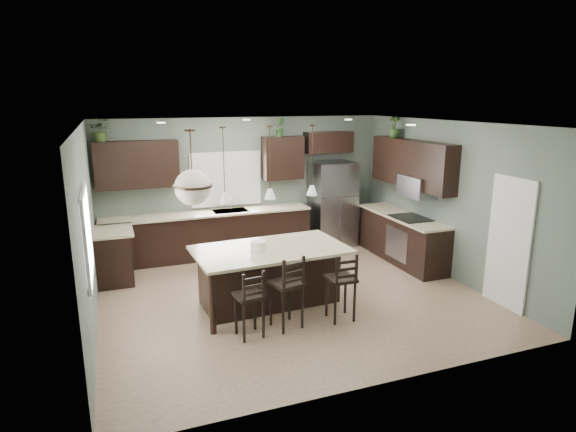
# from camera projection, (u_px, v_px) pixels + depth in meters

# --- Properties ---
(ground) EXTENTS (6.00, 6.00, 0.00)m
(ground) POSITION_uv_depth(u_px,v_px,m) (291.00, 295.00, 7.98)
(ground) COLOR #9E8466
(ground) RESTS_ON ground
(pantry_door) EXTENTS (0.04, 0.82, 2.04)m
(pantry_door) POSITION_uv_depth(u_px,v_px,m) (509.00, 243.00, 7.34)
(pantry_door) COLOR white
(pantry_door) RESTS_ON ground
(window_back) EXTENTS (1.35, 0.02, 1.00)m
(window_back) POSITION_uv_depth(u_px,v_px,m) (226.00, 179.00, 9.96)
(window_back) COLOR white
(window_back) RESTS_ON room_shell
(window_left) EXTENTS (0.02, 1.10, 1.00)m
(window_left) POSITION_uv_depth(u_px,v_px,m) (86.00, 235.00, 5.86)
(window_left) COLOR white
(window_left) RESTS_ON room_shell
(left_return_cabs) EXTENTS (0.60, 0.90, 0.90)m
(left_return_cabs) POSITION_uv_depth(u_px,v_px,m) (114.00, 257.00, 8.50)
(left_return_cabs) COLOR black
(left_return_cabs) RESTS_ON ground
(left_return_countertop) EXTENTS (0.66, 0.96, 0.04)m
(left_return_countertop) POSITION_uv_depth(u_px,v_px,m) (113.00, 231.00, 8.39)
(left_return_countertop) COLOR beige
(left_return_countertop) RESTS_ON left_return_cabs
(back_lower_cabs) EXTENTS (4.20, 0.60, 0.90)m
(back_lower_cabs) POSITION_uv_depth(u_px,v_px,m) (209.00, 236.00, 9.81)
(back_lower_cabs) COLOR black
(back_lower_cabs) RESTS_ON ground
(back_countertop) EXTENTS (4.20, 0.66, 0.04)m
(back_countertop) POSITION_uv_depth(u_px,v_px,m) (209.00, 213.00, 9.68)
(back_countertop) COLOR beige
(back_countertop) RESTS_ON back_lower_cabs
(sink_inset) EXTENTS (0.70, 0.45, 0.01)m
(sink_inset) POSITION_uv_depth(u_px,v_px,m) (230.00, 211.00, 9.83)
(sink_inset) COLOR gray
(sink_inset) RESTS_ON back_countertop
(faucet) EXTENTS (0.02, 0.02, 0.28)m
(faucet) POSITION_uv_depth(u_px,v_px,m) (231.00, 204.00, 9.77)
(faucet) COLOR silver
(faucet) RESTS_ON back_countertop
(back_upper_left) EXTENTS (1.55, 0.34, 0.90)m
(back_upper_left) POSITION_uv_depth(u_px,v_px,m) (137.00, 165.00, 9.13)
(back_upper_left) COLOR black
(back_upper_left) RESTS_ON room_shell
(back_upper_right) EXTENTS (0.85, 0.34, 0.90)m
(back_upper_right) POSITION_uv_depth(u_px,v_px,m) (283.00, 158.00, 10.13)
(back_upper_right) COLOR black
(back_upper_right) RESTS_ON room_shell
(fridge_header) EXTENTS (1.05, 0.34, 0.45)m
(fridge_header) POSITION_uv_depth(u_px,v_px,m) (328.00, 142.00, 10.42)
(fridge_header) COLOR black
(fridge_header) RESTS_ON room_shell
(right_lower_cabs) EXTENTS (0.60, 2.35, 0.90)m
(right_lower_cabs) POSITION_uv_depth(u_px,v_px,m) (402.00, 239.00, 9.58)
(right_lower_cabs) COLOR black
(right_lower_cabs) RESTS_ON ground
(right_countertop) EXTENTS (0.66, 2.35, 0.04)m
(right_countertop) POSITION_uv_depth(u_px,v_px,m) (402.00, 216.00, 9.46)
(right_countertop) COLOR beige
(right_countertop) RESTS_ON right_lower_cabs
(cooktop) EXTENTS (0.58, 0.75, 0.02)m
(cooktop) POSITION_uv_depth(u_px,v_px,m) (410.00, 218.00, 9.21)
(cooktop) COLOR black
(cooktop) RESTS_ON right_countertop
(wall_oven_front) EXTENTS (0.01, 0.72, 0.60)m
(wall_oven_front) POSITION_uv_depth(u_px,v_px,m) (396.00, 244.00, 9.23)
(wall_oven_front) COLOR gray
(wall_oven_front) RESTS_ON right_lower_cabs
(right_upper_cabs) EXTENTS (0.34, 2.35, 0.90)m
(right_upper_cabs) POSITION_uv_depth(u_px,v_px,m) (412.00, 164.00, 9.27)
(right_upper_cabs) COLOR black
(right_upper_cabs) RESTS_ON room_shell
(microwave) EXTENTS (0.40, 0.75, 0.40)m
(microwave) POSITION_uv_depth(u_px,v_px,m) (417.00, 186.00, 9.10)
(microwave) COLOR gray
(microwave) RESTS_ON right_upper_cabs
(refrigerator) EXTENTS (0.90, 0.74, 1.85)m
(refrigerator) POSITION_uv_depth(u_px,v_px,m) (333.00, 204.00, 10.51)
(refrigerator) COLOR gray
(refrigerator) RESTS_ON ground
(kitchen_island) EXTENTS (2.40, 1.45, 0.92)m
(kitchen_island) POSITION_uv_depth(u_px,v_px,m) (271.00, 277.00, 7.52)
(kitchen_island) COLOR black
(kitchen_island) RESTS_ON ground
(serving_dish) EXTENTS (0.24, 0.24, 0.14)m
(serving_dish) POSITION_uv_depth(u_px,v_px,m) (258.00, 246.00, 7.31)
(serving_dish) COLOR white
(serving_dish) RESTS_ON kitchen_island
(bar_stool_left) EXTENTS (0.41, 0.41, 0.98)m
(bar_stool_left) POSITION_uv_depth(u_px,v_px,m) (249.00, 303.00, 6.48)
(bar_stool_left) COLOR black
(bar_stool_left) RESTS_ON ground
(bar_stool_center) EXTENTS (0.49, 0.49, 1.09)m
(bar_stool_center) POSITION_uv_depth(u_px,v_px,m) (286.00, 291.00, 6.74)
(bar_stool_center) COLOR black
(bar_stool_center) RESTS_ON ground
(bar_stool_right) EXTENTS (0.39, 0.39, 1.04)m
(bar_stool_right) POSITION_uv_depth(u_px,v_px,m) (341.00, 286.00, 6.99)
(bar_stool_right) COLOR black
(bar_stool_right) RESTS_ON ground
(pendant_left) EXTENTS (0.17, 0.17, 1.10)m
(pendant_left) POSITION_uv_depth(u_px,v_px,m) (224.00, 165.00, 6.82)
(pendant_left) COLOR white
(pendant_left) RESTS_ON room_shell
(pendant_center) EXTENTS (0.17, 0.17, 1.10)m
(pendant_center) POSITION_uv_depth(u_px,v_px,m) (270.00, 163.00, 7.09)
(pendant_center) COLOR silver
(pendant_center) RESTS_ON room_shell
(pendant_right) EXTENTS (0.17, 0.17, 1.10)m
(pendant_right) POSITION_uv_depth(u_px,v_px,m) (312.00, 160.00, 7.37)
(pendant_right) COLOR white
(pendant_right) RESTS_ON room_shell
(chandelier) EXTENTS (0.51, 0.51, 0.98)m
(chandelier) POSITION_uv_depth(u_px,v_px,m) (192.00, 168.00, 6.16)
(chandelier) COLOR beige
(chandelier) RESTS_ON room_shell
(plant_back_left) EXTENTS (0.42, 0.38, 0.43)m
(plant_back_left) POSITION_uv_depth(u_px,v_px,m) (101.00, 130.00, 8.74)
(plant_back_left) COLOR #314B20
(plant_back_left) RESTS_ON back_upper_left
(plant_back_right) EXTENTS (0.23, 0.19, 0.39)m
(plant_back_right) POSITION_uv_depth(u_px,v_px,m) (280.00, 127.00, 9.92)
(plant_back_right) COLOR #2F5B27
(plant_back_right) RESTS_ON back_upper_right
(plant_right_wall) EXTENTS (0.29, 0.29, 0.44)m
(plant_right_wall) POSITION_uv_depth(u_px,v_px,m) (395.00, 127.00, 9.66)
(plant_right_wall) COLOR #2F4F22
(plant_right_wall) RESTS_ON right_upper_cabs
(room_shell) EXTENTS (6.00, 6.00, 6.00)m
(room_shell) POSITION_uv_depth(u_px,v_px,m) (291.00, 195.00, 7.57)
(room_shell) COLOR #5C695D
(room_shell) RESTS_ON ground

